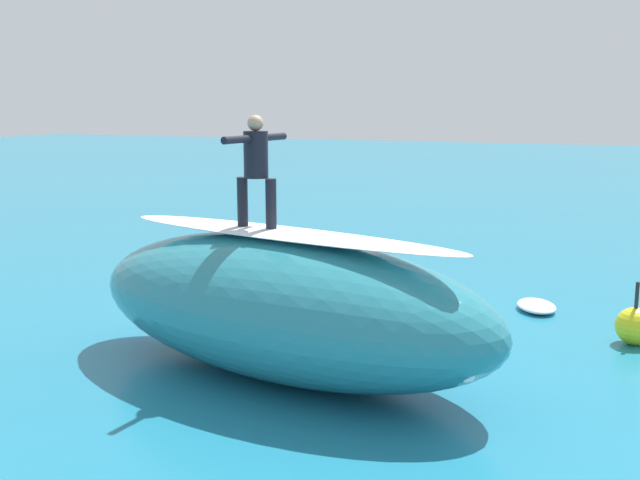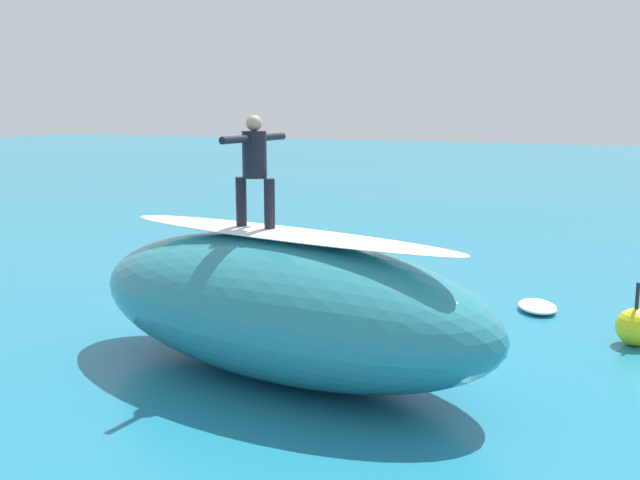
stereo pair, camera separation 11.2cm
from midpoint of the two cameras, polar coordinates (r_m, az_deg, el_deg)
name	(u,v)px [view 1 (the left image)]	position (r m, az deg, el deg)	size (l,w,h in m)	color
ground_plane	(318,314)	(13.66, -0.38, -5.65)	(120.00, 120.00, 0.00)	teal
wave_crest	(284,306)	(10.52, -3.08, -5.00)	(6.53, 2.68, 1.97)	teal
wave_foam_lip	(283,233)	(10.29, -3.14, 0.52)	(5.55, 0.94, 0.08)	white
surfboard_riding	(257,231)	(10.58, -5.09, 0.71)	(2.07, 0.46, 0.06)	#EAE5C6
surfer_riding	(256,163)	(10.46, -5.18, 5.82)	(0.62, 1.49, 1.57)	black
surfboard_paddling	(363,288)	(15.38, 3.09, -3.65)	(2.48, 0.49, 0.10)	#33B2D1
surfer_paddling	(360,279)	(15.44, 2.87, -2.94)	(1.33, 1.15, 0.29)	black
buoy_marker	(635,326)	(12.92, 22.48, -6.03)	(0.60, 0.60, 1.01)	yellow
foam_patch_near	(536,306)	(14.44, 15.85, -4.82)	(1.01, 0.68, 0.17)	white
foam_patch_mid	(419,343)	(11.97, 7.23, -7.72)	(0.53, 0.39, 0.14)	white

